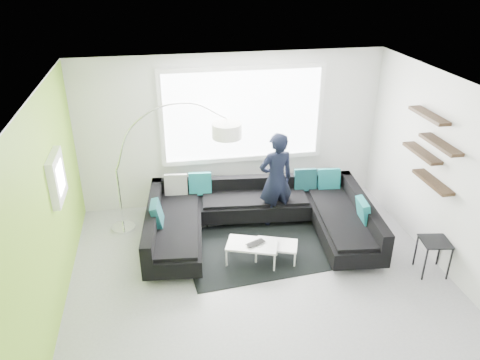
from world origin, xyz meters
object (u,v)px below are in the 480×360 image
object	(u,v)px
side_table	(432,257)
person	(276,180)
laptop	(257,245)
coffee_table	(264,251)
arc_lamp	(116,170)
sectional_sofa	(259,221)

from	to	relation	value
side_table	person	xyz separation A→B (m)	(-1.94, 1.80, 0.57)
laptop	person	bearing A→B (deg)	38.04
coffee_table	person	bearing A→B (deg)	87.54
coffee_table	side_table	size ratio (longest dim) A/B	1.80
arc_lamp	laptop	bearing A→B (deg)	-24.93
person	sectional_sofa	bearing A→B (deg)	39.96
sectional_sofa	side_table	distance (m)	2.68
person	laptop	distance (m)	1.34
side_table	laptop	distance (m)	2.59
coffee_table	person	world-z (taller)	person
sectional_sofa	side_table	xyz separation A→B (m)	(2.32, -1.34, -0.07)
side_table	person	size ratio (longest dim) A/B	0.33
coffee_table	side_table	distance (m)	2.49
sectional_sofa	coffee_table	bearing A→B (deg)	-89.60
side_table	coffee_table	bearing A→B (deg)	162.66
laptop	side_table	bearing A→B (deg)	-40.76
coffee_table	person	size ratio (longest dim) A/B	0.59
arc_lamp	laptop	size ratio (longest dim) A/B	6.15
coffee_table	sectional_sofa	bearing A→B (deg)	104.72
arc_lamp	side_table	bearing A→B (deg)	-15.46
sectional_sofa	person	bearing A→B (deg)	55.97
sectional_sofa	side_table	size ratio (longest dim) A/B	6.93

